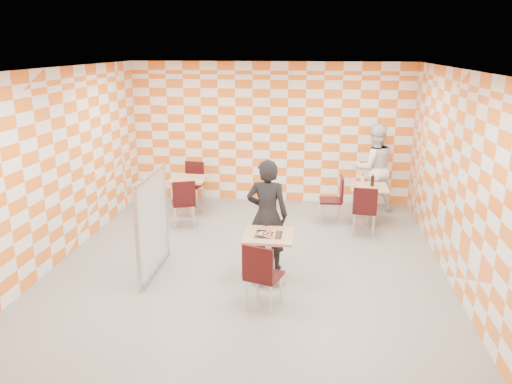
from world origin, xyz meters
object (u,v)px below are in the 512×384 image
(chair_main_front, at_px, (261,272))
(chair_second_side, at_px, (336,196))
(partition, at_px, (153,224))
(soda_bottle, at_px, (372,181))
(chair_second_front, at_px, (365,207))
(sport_bottle, at_px, (362,180))
(man_dark, at_px, (267,215))
(chair_empty_near, at_px, (184,200))
(chair_empty_far, at_px, (193,180))
(main_table, at_px, (269,250))
(empty_table, at_px, (189,190))
(man_white, at_px, (374,168))
(second_table, at_px, (368,199))

(chair_main_front, distance_m, chair_second_side, 3.64)
(partition, distance_m, soda_bottle, 4.33)
(chair_second_front, xyz_separation_m, soda_bottle, (0.18, 0.69, 0.31))
(chair_second_side, xyz_separation_m, sport_bottle, (0.50, 0.17, 0.29))
(chair_main_front, height_order, man_dark, man_dark)
(chair_empty_near, distance_m, chair_empty_far, 1.42)
(sport_bottle, xyz_separation_m, soda_bottle, (0.18, -0.11, 0.01))
(man_dark, bearing_deg, chair_second_front, -133.18)
(main_table, distance_m, sport_bottle, 3.25)
(chair_main_front, distance_m, partition, 1.96)
(empty_table, bearing_deg, man_white, 10.53)
(chair_main_front, height_order, chair_second_side, same)
(chair_main_front, xyz_separation_m, soda_bottle, (1.73, 3.54, 0.31))
(empty_table, bearing_deg, chair_second_side, -4.02)
(chair_second_front, distance_m, chair_empty_far, 3.79)
(main_table, xyz_separation_m, soda_bottle, (1.71, 2.74, 0.34))
(chair_empty_near, bearing_deg, partition, -88.11)
(chair_empty_far, distance_m, man_dark, 3.58)
(man_dark, xyz_separation_m, soda_bottle, (1.78, 2.25, -0.01))
(chair_empty_far, bearing_deg, man_white, 0.99)
(second_table, relative_size, chair_second_side, 0.81)
(sport_bottle, bearing_deg, empty_table, 179.39)
(chair_second_side, distance_m, man_dark, 2.47)
(chair_second_side, bearing_deg, empty_table, 175.98)
(chair_main_front, distance_m, soda_bottle, 3.95)
(empty_table, bearing_deg, man_dark, -52.54)
(empty_table, xyz_separation_m, man_dark, (1.84, -2.40, 0.35))
(soda_bottle, bearing_deg, chair_empty_near, -169.65)
(chair_empty_far, distance_m, soda_bottle, 3.77)
(chair_second_front, bearing_deg, partition, -149.30)
(main_table, xyz_separation_m, sport_bottle, (1.53, 2.85, 0.33))
(empty_table, height_order, man_dark, man_dark)
(chair_main_front, distance_m, chair_second_front, 3.25)
(soda_bottle, bearing_deg, chair_second_side, -174.91)
(empty_table, distance_m, sport_bottle, 3.45)
(chair_main_front, distance_m, chair_empty_far, 4.74)
(chair_empty_near, bearing_deg, chair_second_front, -0.84)
(man_dark, bearing_deg, soda_bottle, -125.89)
(soda_bottle, bearing_deg, second_table, -152.26)
(second_table, distance_m, chair_empty_far, 3.70)
(chair_main_front, distance_m, man_dark, 1.33)
(partition, height_order, sport_bottle, partition)
(man_white, height_order, soda_bottle, man_white)
(main_table, bearing_deg, partition, 176.08)
(empty_table, relative_size, chair_second_side, 0.81)
(empty_table, height_order, chair_empty_far, chair_empty_far)
(chair_second_side, distance_m, chair_empty_near, 2.89)
(main_table, xyz_separation_m, chair_empty_far, (-1.97, 3.52, 0.04))
(empty_table, xyz_separation_m, chair_main_front, (1.89, -3.69, 0.04))
(man_dark, height_order, sport_bottle, man_dark)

